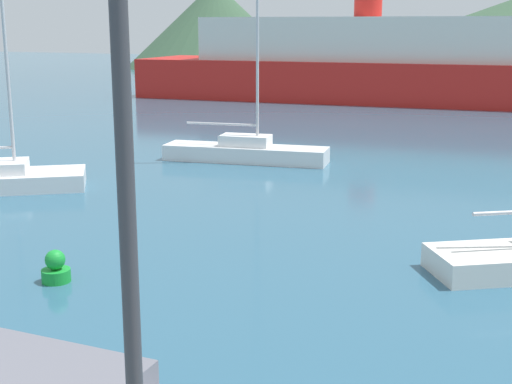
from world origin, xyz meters
name	(u,v)px	position (x,y,z in m)	size (l,w,h in m)	color
streetlamp	(125,155)	(5.53, 0.36, 4.84)	(0.37, 0.37, 6.28)	#38383D
sailboat_inner	(246,150)	(-4.02, 23.78, 0.50)	(7.13, 2.54, 11.01)	white
sailboat_outer	(3,178)	(-9.72, 15.58, 0.41)	(5.86, 4.98, 7.81)	white
ferry_distant	(366,64)	(-5.81, 50.53, 2.74)	(35.77, 10.48, 7.84)	red
buoy_marker	(56,269)	(-2.04, 8.76, 0.31)	(0.65, 0.65, 0.75)	green
hill_west	(215,25)	(-36.24, 86.26, 5.68)	(24.59, 24.59, 11.36)	#38563D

